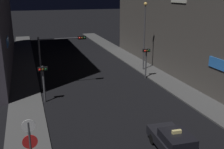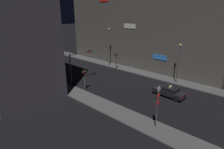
# 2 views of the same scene
# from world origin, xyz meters

# --- Properties ---
(sidewalk_left) EXTENTS (2.75, 60.37, 0.13)m
(sidewalk_left) POSITION_xyz_m (-7.20, 28.19, 0.06)
(sidewalk_left) COLOR #4C4C4C
(sidewalk_left) RESTS_ON ground_plane
(sidewalk_right) EXTENTS (2.75, 60.37, 0.13)m
(sidewalk_right) POSITION_xyz_m (7.20, 28.19, 0.06)
(sidewalk_right) COLOR #4C4C4C
(sidewalk_right) RESTS_ON ground_plane
(building_facade_right) EXTENTS (11.66, 35.60, 18.60)m
(building_facade_right) POSITION_xyz_m (14.37, 23.12, 9.30)
(building_facade_right) COLOR #514C47
(building_facade_right) RESTS_ON ground_plane
(taxi) EXTENTS (2.07, 4.55, 1.62)m
(taxi) POSITION_xyz_m (0.99, 10.14, 0.74)
(taxi) COLOR black
(taxi) RESTS_ON ground_plane
(traffic_light_overhead) EXTENTS (4.60, 0.42, 5.14)m
(traffic_light_overhead) POSITION_xyz_m (-3.79, 23.98, 3.75)
(traffic_light_overhead) COLOR #47474C
(traffic_light_overhead) RESTS_ON ground_plane
(traffic_light_left_kerb) EXTENTS (0.80, 0.42, 3.23)m
(traffic_light_left_kerb) POSITION_xyz_m (-5.57, 20.56, 2.35)
(traffic_light_left_kerb) COLOR #47474C
(traffic_light_left_kerb) RESTS_ON ground_plane
(traffic_light_right_kerb) EXTENTS (0.80, 0.42, 3.39)m
(traffic_light_right_kerb) POSITION_xyz_m (5.57, 24.00, 2.45)
(traffic_light_right_kerb) COLOR #47474C
(traffic_light_right_kerb) RESTS_ON ground_plane
(sign_pole_left) EXTENTS (0.61, 0.10, 4.49)m
(sign_pole_left) POSITION_xyz_m (-6.92, 7.78, 2.82)
(sign_pole_left) COLOR #47474C
(sign_pole_left) RESTS_ON sidewalk_left
(street_lamp_near_block) EXTENTS (0.39, 0.39, 6.42)m
(street_lamp_near_block) POSITION_xyz_m (6.82, 11.72, 4.05)
(street_lamp_near_block) COLOR #47474C
(street_lamp_near_block) RESTS_ON sidewalk_right
(street_lamp_far_block) EXTENTS (0.40, 0.40, 7.95)m
(street_lamp_far_block) POSITION_xyz_m (6.67, 27.02, 4.91)
(street_lamp_far_block) COLOR #47474C
(street_lamp_far_block) RESTS_ON sidewalk_right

